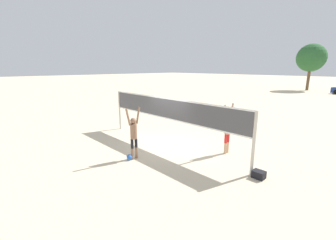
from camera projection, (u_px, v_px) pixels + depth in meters
name	position (u px, v px, depth m)	size (l,w,h in m)	color
ground_plane	(168.00, 146.00, 11.04)	(200.00, 200.00, 0.00)	beige
volleyball_net	(168.00, 112.00, 10.65)	(8.70, 0.11, 2.35)	beige
player_spiker	(134.00, 132.00, 9.21)	(0.28, 0.71, 2.19)	#8C664C
player_blocker	(228.00, 128.00, 9.80)	(0.28, 0.72, 2.24)	tan
volleyball	(129.00, 157.00, 9.32)	(0.24, 0.24, 0.24)	blue
gear_bag	(259.00, 174.00, 7.79)	(0.41, 0.33, 0.27)	black
tree_right_cluster	(311.00, 58.00, 35.94)	(4.38, 4.38, 7.38)	brown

